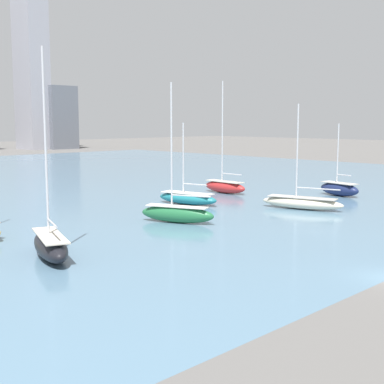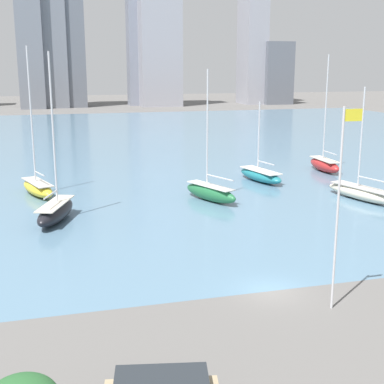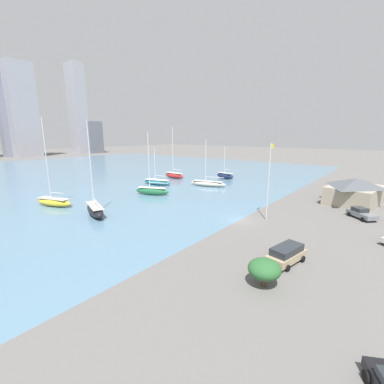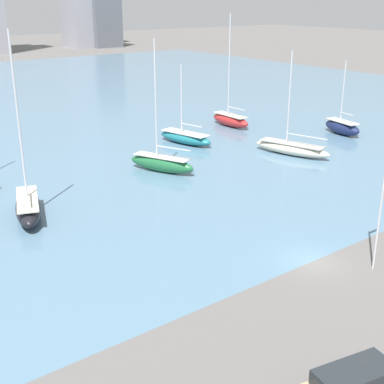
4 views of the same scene
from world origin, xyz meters
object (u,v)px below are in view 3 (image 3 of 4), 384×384
object	(u,v)px
boat_shed	(355,191)
sailboat_black	(95,209)
flag_pole	(269,180)
sailboat_cream	(208,183)
parked_pickup_gray	(361,213)
sailboat_yellow	(54,201)
sailboat_red	(174,175)
sailboat_navy	(225,176)
sailboat_teal	(157,182)
parked_suv_tan	(287,254)
sailboat_green	(152,191)

from	to	relation	value
boat_shed	sailboat_black	size ratio (longest dim) A/B	0.79
flag_pole	sailboat_cream	xyz separation A→B (m)	(16.98, 23.44, -5.78)
sailboat_cream	parked_pickup_gray	size ratio (longest dim) A/B	2.56
sailboat_yellow	sailboat_red	size ratio (longest dim) A/B	1.04
boat_shed	sailboat_navy	world-z (taller)	sailboat_navy
sailboat_cream	sailboat_navy	distance (m)	13.61
sailboat_black	sailboat_teal	bearing A→B (deg)	44.54
sailboat_teal	parked_suv_tan	xyz separation A→B (m)	(-22.07, -42.87, 0.20)
sailboat_cream	flag_pole	bearing A→B (deg)	-141.61
flag_pole	sailboat_green	world-z (taller)	sailboat_green
sailboat_navy	sailboat_teal	size ratio (longest dim) A/B	0.99
boat_shed	parked_pickup_gray	size ratio (longest dim) A/B	2.58
sailboat_green	parked_pickup_gray	xyz separation A→B (m)	(9.85, -39.26, -0.16)
flag_pole	sailboat_black	world-z (taller)	sailboat_black
sailboat_yellow	sailboat_navy	distance (m)	48.69
sailboat_red	sailboat_navy	bearing A→B (deg)	-53.81
flag_pole	sailboat_black	size ratio (longest dim) A/B	0.78
boat_shed	sailboat_black	world-z (taller)	sailboat_black
sailboat_black	sailboat_teal	distance (m)	28.28
boat_shed	sailboat_cream	distance (m)	33.09
flag_pole	sailboat_teal	world-z (taller)	flag_pole
sailboat_green	parked_pickup_gray	world-z (taller)	sailboat_green
flag_pole	sailboat_red	xyz separation A→B (m)	(21.11, 39.43, -5.57)
sailboat_navy	sailboat_teal	world-z (taller)	sailboat_teal
sailboat_yellow	sailboat_green	size ratio (longest dim) A/B	1.17
sailboat_red	parked_pickup_gray	bearing A→B (deg)	-100.45
sailboat_green	parked_pickup_gray	size ratio (longest dim) A/B	2.95
sailboat_yellow	sailboat_green	xyz separation A→B (m)	(18.28, -7.69, 0.05)
sailboat_teal	parked_suv_tan	distance (m)	48.21
sailboat_black	parked_pickup_gray	world-z (taller)	sailboat_black
sailboat_cream	sailboat_green	bearing A→B (deg)	150.33
sailboat_green	sailboat_red	xyz separation A→B (m)	(20.43, 11.94, 0.01)
sailboat_yellow	flag_pole	bearing A→B (deg)	-81.89
sailboat_red	parked_pickup_gray	size ratio (longest dim) A/B	3.33
boat_shed	parked_suv_tan	size ratio (longest dim) A/B	2.37
sailboat_navy	parked_pickup_gray	size ratio (longest dim) A/B	2.08
parked_pickup_gray	parked_suv_tan	bearing A→B (deg)	-148.86
sailboat_black	parked_pickup_gray	size ratio (longest dim) A/B	3.28
sailboat_navy	parked_pickup_gray	xyz separation A→B (m)	(-19.74, -38.08, -0.16)
sailboat_black	sailboat_navy	size ratio (longest dim) A/B	1.57
sailboat_navy	parked_suv_tan	bearing A→B (deg)	-130.79
sailboat_red	sailboat_teal	size ratio (longest dim) A/B	1.58
boat_shed	flag_pole	world-z (taller)	flag_pole
sailboat_cream	sailboat_teal	xyz separation A→B (m)	(-7.11, 12.07, -0.00)
sailboat_red	parked_pickup_gray	world-z (taller)	sailboat_red
sailboat_red	sailboat_teal	distance (m)	11.91
sailboat_navy	sailboat_teal	xyz separation A→B (m)	(-20.42, 9.19, -0.19)
flag_pole	sailboat_black	distance (m)	29.05
flag_pole	parked_pickup_gray	size ratio (longest dim) A/B	2.55
sailboat_cream	parked_pickup_gray	distance (m)	35.79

